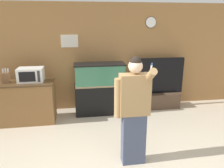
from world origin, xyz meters
TOP-DOWN VIEW (x-y plane):
  - wall_back_paneled at (0.00, 3.08)m, footprint 10.00×0.08m
  - counter_island at (-1.81, 2.42)m, footprint 1.34×0.60m
  - microwave at (-1.61, 2.45)m, footprint 0.52×0.36m
  - knife_block at (-2.11, 2.41)m, footprint 0.14×0.11m
  - aquarium_on_stand at (-0.12, 2.67)m, footprint 1.18×0.49m
  - tv_on_stand at (1.42, 2.78)m, footprint 1.24×0.40m
  - person_standing at (0.19, 0.65)m, footprint 0.53×0.40m

SIDE VIEW (x-z plane):
  - tv_on_stand at x=1.42m, z-range -0.27..1.02m
  - counter_island at x=-1.81m, z-range 0.00..0.92m
  - aquarium_on_stand at x=-0.12m, z-range 0.00..1.22m
  - person_standing at x=0.19m, z-range 0.04..1.73m
  - knife_block at x=-2.11m, z-range 0.88..1.19m
  - microwave at x=-1.61m, z-range 0.92..1.22m
  - wall_back_paneled at x=0.00m, z-range 0.00..2.60m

